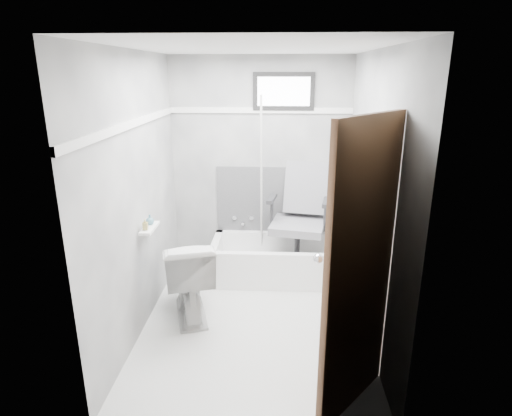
# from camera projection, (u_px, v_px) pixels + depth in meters

# --- Properties ---
(floor) EXTENTS (2.60, 2.60, 0.00)m
(floor) POSITION_uv_depth(u_px,v_px,m) (254.00, 321.00, 3.99)
(floor) COLOR white
(floor) RESTS_ON ground
(ceiling) EXTENTS (2.60, 2.60, 0.00)m
(ceiling) POSITION_uv_depth(u_px,v_px,m) (254.00, 47.00, 3.26)
(ceiling) COLOR silver
(ceiling) RESTS_ON floor
(wall_back) EXTENTS (2.00, 0.02, 2.40)m
(wall_back) POSITION_uv_depth(u_px,v_px,m) (260.00, 166.00, 4.86)
(wall_back) COLOR slate
(wall_back) RESTS_ON floor
(wall_front) EXTENTS (2.00, 0.02, 2.40)m
(wall_front) POSITION_uv_depth(u_px,v_px,m) (241.00, 264.00, 2.39)
(wall_front) COLOR slate
(wall_front) RESTS_ON floor
(wall_left) EXTENTS (0.02, 2.60, 2.40)m
(wall_left) POSITION_uv_depth(u_px,v_px,m) (138.00, 196.00, 3.67)
(wall_left) COLOR slate
(wall_left) RESTS_ON floor
(wall_right) EXTENTS (0.02, 2.60, 2.40)m
(wall_right) POSITION_uv_depth(u_px,v_px,m) (373.00, 200.00, 3.57)
(wall_right) COLOR slate
(wall_right) RESTS_ON floor
(bathtub) EXTENTS (1.50, 0.70, 0.42)m
(bathtub) POSITION_uv_depth(u_px,v_px,m) (279.00, 259.00, 4.80)
(bathtub) COLOR white
(bathtub) RESTS_ON floor
(office_chair) EXTENTS (0.78, 0.78, 1.15)m
(office_chair) POSITION_uv_depth(u_px,v_px,m) (298.00, 218.00, 4.66)
(office_chair) COLOR slate
(office_chair) RESTS_ON bathtub
(toilet) EXTENTS (0.66, 0.89, 0.78)m
(toilet) POSITION_uv_depth(u_px,v_px,m) (189.00, 277.00, 4.00)
(toilet) COLOR silver
(toilet) RESTS_ON floor
(door) EXTENTS (0.78, 0.78, 2.00)m
(door) POSITION_uv_depth(u_px,v_px,m) (414.00, 298.00, 2.42)
(door) COLOR brown
(door) RESTS_ON floor
(window) EXTENTS (0.66, 0.04, 0.40)m
(window) POSITION_uv_depth(u_px,v_px,m) (284.00, 91.00, 4.58)
(window) COLOR black
(window) RESTS_ON wall_back
(backerboard) EXTENTS (1.50, 0.02, 0.78)m
(backerboard) POSITION_uv_depth(u_px,v_px,m) (282.00, 200.00, 4.96)
(backerboard) COLOR #4C4C4F
(backerboard) RESTS_ON wall_back
(trim_back) EXTENTS (2.00, 0.02, 0.06)m
(trim_back) POSITION_uv_depth(u_px,v_px,m) (260.00, 110.00, 4.66)
(trim_back) COLOR white
(trim_back) RESTS_ON wall_back
(trim_left) EXTENTS (0.02, 2.60, 0.06)m
(trim_left) POSITION_uv_depth(u_px,v_px,m) (133.00, 123.00, 3.48)
(trim_left) COLOR white
(trim_left) RESTS_ON wall_left
(pole) EXTENTS (0.02, 0.39, 1.92)m
(pole) POSITION_uv_depth(u_px,v_px,m) (261.00, 184.00, 4.68)
(pole) COLOR silver
(pole) RESTS_ON bathtub
(shelf) EXTENTS (0.10, 0.32, 0.02)m
(shelf) POSITION_uv_depth(u_px,v_px,m) (150.00, 228.00, 3.79)
(shelf) COLOR white
(shelf) RESTS_ON wall_left
(soap_bottle_a) EXTENTS (0.05, 0.05, 0.09)m
(soap_bottle_a) POSITION_uv_depth(u_px,v_px,m) (145.00, 224.00, 3.69)
(soap_bottle_a) COLOR #A39651
(soap_bottle_a) RESTS_ON shelf
(soap_bottle_b) EXTENTS (0.10, 0.10, 0.09)m
(soap_bottle_b) POSITION_uv_depth(u_px,v_px,m) (150.00, 219.00, 3.83)
(soap_bottle_b) COLOR teal
(soap_bottle_b) RESTS_ON shelf
(faucet) EXTENTS (0.26, 0.10, 0.16)m
(faucet) POSITION_uv_depth(u_px,v_px,m) (243.00, 220.00, 5.04)
(faucet) COLOR silver
(faucet) RESTS_ON wall_back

